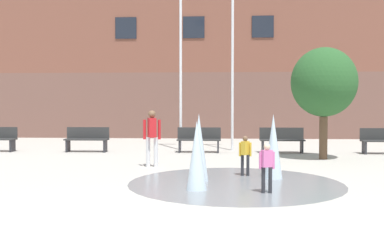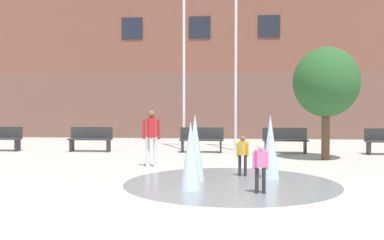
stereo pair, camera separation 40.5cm
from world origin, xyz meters
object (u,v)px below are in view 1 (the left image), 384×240
at_px(park_bench_under_left_flagpole, 199,139).
at_px(flagpole_right, 233,45).
at_px(park_bench_near_trashcan, 282,140).
at_px(park_bench_left_of_flagpoles, 87,139).
at_px(flagpole_left, 181,45).
at_px(park_bench_far_right, 384,140).
at_px(adult_near_bench, 152,134).
at_px(child_with_pink_shirt, 245,152).
at_px(street_tree_near_building, 324,83).
at_px(child_in_fountain, 267,164).

bearing_deg(park_bench_under_left_flagpole, flagpole_right, 32.73).
height_order(park_bench_under_left_flagpole, park_bench_near_trashcan, same).
relative_size(park_bench_left_of_flagpoles, park_bench_under_left_flagpole, 1.00).
height_order(flagpole_left, flagpole_right, flagpole_left).
xyz_separation_m(park_bench_far_right, adult_near_bench, (-7.73, -3.79, 0.45)).
xyz_separation_m(park_bench_far_right, child_with_pink_shirt, (-5.21, -5.21, 0.10)).
xyz_separation_m(park_bench_near_trashcan, street_tree_near_building, (1.05, -1.89, 1.97)).
bearing_deg(street_tree_near_building, child_in_fountain, -112.99).
height_order(park_bench_under_left_flagpole, child_in_fountain, child_in_fountain).
bearing_deg(adult_near_bench, flagpole_right, 135.01).
bearing_deg(child_with_pink_shirt, park_bench_far_right, 170.54).
xyz_separation_m(child_in_fountain, child_with_pink_shirt, (-0.30, 2.14, 0.00)).
height_order(child_with_pink_shirt, street_tree_near_building, street_tree_near_building).
bearing_deg(park_bench_far_right, flagpole_left, 172.64).
distance_m(child_with_pink_shirt, street_tree_near_building, 4.81).
distance_m(park_bench_far_right, flagpole_right, 6.45).
xyz_separation_m(flagpole_left, street_tree_near_building, (4.78, -2.64, -1.58)).
bearing_deg(child_with_pink_shirt, adult_near_bench, -83.92).
height_order(park_bench_near_trashcan, child_with_pink_shirt, child_with_pink_shirt).
bearing_deg(flagpole_left, adult_near_bench, -95.31).
bearing_deg(park_bench_under_left_flagpole, flagpole_left, 130.99).
bearing_deg(flagpole_right, flagpole_left, 180.00).
bearing_deg(park_bench_under_left_flagpole, child_with_pink_shirt, -75.59).
height_order(park_bench_left_of_flagpoles, adult_near_bench, adult_near_bench).
height_order(park_bench_near_trashcan, flagpole_right, flagpole_right).
bearing_deg(child_in_fountain, park_bench_under_left_flagpole, -99.45).
relative_size(flagpole_right, street_tree_near_building, 2.12).
bearing_deg(flagpole_right, park_bench_near_trashcan, -23.31).
xyz_separation_m(park_bench_left_of_flagpoles, flagpole_left, (3.44, 0.89, 3.56)).
bearing_deg(child_with_pink_shirt, flagpole_left, -125.79).
bearing_deg(child_in_fountain, child_with_pink_shirt, -104.04).
relative_size(adult_near_bench, child_with_pink_shirt, 1.61).
bearing_deg(park_bench_under_left_flagpole, park_bench_far_right, -1.08).
height_order(park_bench_left_of_flagpoles, park_bench_far_right, same).
height_order(park_bench_left_of_flagpoles, street_tree_near_building, street_tree_near_building).
height_order(child_with_pink_shirt, flagpole_right, flagpole_right).
height_order(park_bench_far_right, child_with_pink_shirt, child_with_pink_shirt).
distance_m(park_bench_under_left_flagpole, adult_near_bench, 4.10).
distance_m(flagpole_left, street_tree_near_building, 5.68).
relative_size(park_bench_under_left_flagpole, flagpole_right, 0.21).
bearing_deg(park_bench_far_right, child_with_pink_shirt, -134.98).
height_order(flagpole_right, street_tree_near_building, flagpole_right).
height_order(park_bench_far_right, street_tree_near_building, street_tree_near_building).
height_order(adult_near_bench, child_in_fountain, adult_near_bench).
distance_m(park_bench_near_trashcan, street_tree_near_building, 2.93).
bearing_deg(street_tree_near_building, park_bench_under_left_flagpole, 155.84).
relative_size(child_with_pink_shirt, street_tree_near_building, 0.28).
bearing_deg(flagpole_right, child_in_fountain, -87.23).
relative_size(adult_near_bench, flagpole_right, 0.21).
bearing_deg(adult_near_bench, street_tree_near_building, 93.92).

